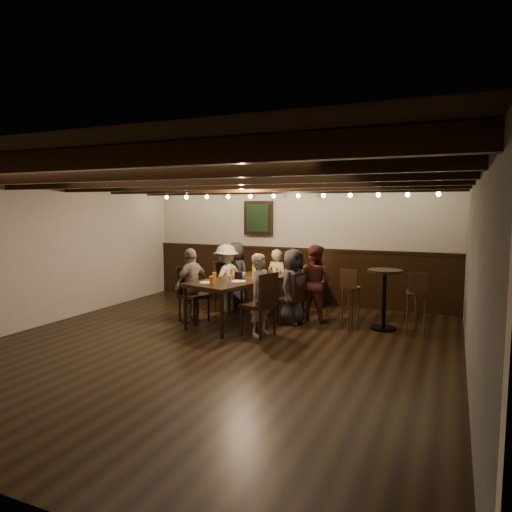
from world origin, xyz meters
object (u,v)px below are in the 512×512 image
at_px(chair_left_far, 193,305).
at_px(person_bench_left, 236,275).
at_px(high_top_table, 384,290).
at_px(person_bench_right, 314,283).
at_px(dining_table, 242,282).
at_px(person_bench_centre, 277,280).
at_px(chair_right_near, 291,308).
at_px(chair_right_far, 259,316).
at_px(chair_left_near, 228,297).
at_px(person_left_near, 226,278).
at_px(person_left_far, 192,285).
at_px(person_right_far, 261,295).
at_px(bar_stool_right, 416,312).
at_px(bar_stool_left, 350,307).
at_px(person_right_near, 293,287).

height_order(chair_left_far, person_bench_left, person_bench_left).
bearing_deg(high_top_table, person_bench_right, 172.80).
relative_size(dining_table, person_bench_centre, 1.84).
height_order(chair_right_near, high_top_table, high_top_table).
bearing_deg(chair_left_far, high_top_table, 117.87).
distance_m(chair_left_far, chair_right_far, 1.44).
distance_m(dining_table, chair_left_near, 0.94).
xyz_separation_m(person_left_near, person_left_far, (-0.22, -0.87, -0.01)).
xyz_separation_m(chair_right_near, person_right_far, (-0.19, -0.88, 0.36)).
height_order(chair_right_near, person_left_far, person_left_far).
height_order(person_bench_centre, high_top_table, person_bench_centre).
bearing_deg(person_left_far, dining_table, 120.96).
relative_size(person_bench_right, person_right_far, 1.05).
xyz_separation_m(dining_table, person_bench_right, (1.09, 0.65, -0.03)).
xyz_separation_m(high_top_table, bar_stool_right, (0.50, -0.16, -0.27)).
xyz_separation_m(person_bench_left, high_top_table, (2.96, -0.59, -0.00)).
height_order(chair_right_near, bar_stool_right, bar_stool_right).
bearing_deg(person_right_far, bar_stool_right, -52.08).
distance_m(chair_left_far, high_top_table, 3.22).
bearing_deg(dining_table, person_bench_right, 45.00).
bearing_deg(person_bench_centre, person_right_far, 116.57).
bearing_deg(chair_right_near, person_bench_centre, 50.14).
distance_m(person_bench_right, bar_stool_left, 0.85).
bearing_deg(chair_left_near, person_bench_left, -158.21).
xyz_separation_m(person_bench_left, person_right_near, (1.49, -0.84, -0.01)).
height_order(person_bench_centre, person_left_far, person_left_far).
distance_m(dining_table, person_bench_centre, 1.05).
bearing_deg(person_left_near, bar_stool_left, 96.49).
bearing_deg(person_bench_centre, chair_left_near, 39.80).
bearing_deg(person_right_near, bar_stool_left, -73.42).
bearing_deg(bar_stool_right, person_right_far, -167.42).
relative_size(person_right_near, bar_stool_right, 1.29).
xyz_separation_m(person_bench_centre, bar_stool_left, (1.55, -0.72, -0.23)).
bearing_deg(chair_right_near, person_bench_left, 74.46).
bearing_deg(bar_stool_left, chair_left_near, 176.16).
distance_m(person_left_near, person_right_near, 1.50).
relative_size(high_top_table, bar_stool_left, 0.99).
relative_size(person_left_near, bar_stool_left, 1.29).
height_order(person_bench_left, bar_stool_left, person_bench_left).
distance_m(chair_right_far, person_bench_centre, 1.69).
bearing_deg(person_right_near, person_left_near, 90.00).
bearing_deg(chair_left_near, dining_table, 58.00).
bearing_deg(person_left_near, chair_right_near, 90.00).
bearing_deg(person_bench_right, bar_stool_right, -176.06).
bearing_deg(chair_right_far, bar_stool_right, -52.51).
distance_m(dining_table, chair_left_far, 0.94).
xyz_separation_m(chair_right_far, bar_stool_left, (1.22, 0.91, 0.07)).
distance_m(chair_left_far, person_right_near, 1.76).
xyz_separation_m(chair_right_near, bar_stool_left, (1.00, 0.03, 0.10)).
height_order(person_left_far, high_top_table, person_left_far).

